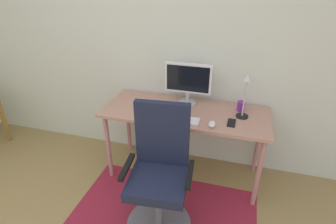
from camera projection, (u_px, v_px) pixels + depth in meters
name	position (u px, v px, depth m)	size (l,w,h in m)	color
wall_back	(144.00, 41.00, 2.79)	(6.00, 0.10, 2.60)	silver
area_rug	(162.00, 217.00, 2.41)	(1.62, 1.08, 0.01)	maroon
desk	(185.00, 118.00, 2.62)	(1.58, 0.62, 0.76)	tan
monitor	(188.00, 80.00, 2.62)	(0.46, 0.18, 0.41)	#B2B2B7
keyboard	(175.00, 119.00, 2.43)	(0.43, 0.13, 0.02)	white
computer_mouse	(212.00, 124.00, 2.33)	(0.06, 0.10, 0.03)	white
coffee_cup	(241.00, 106.00, 2.57)	(0.07, 0.07, 0.10)	#74298B
cell_phone	(231.00, 123.00, 2.37)	(0.07, 0.14, 0.01)	black
desk_lamp	(246.00, 90.00, 2.35)	(0.11, 0.11, 0.42)	black
office_chair	(160.00, 183.00, 2.17)	(0.56, 0.54, 1.09)	slate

